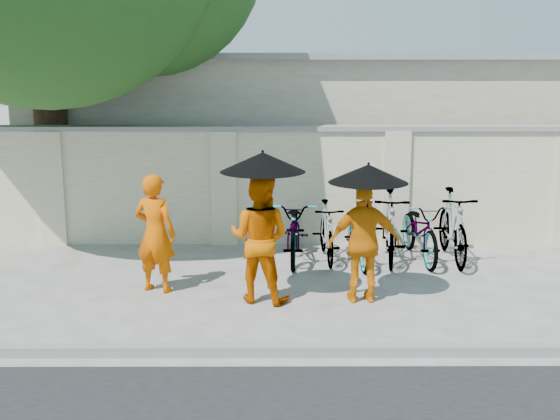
{
  "coord_description": "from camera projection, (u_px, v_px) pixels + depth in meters",
  "views": [
    {
      "loc": [
        -0.07,
        -8.95,
        3.23
      ],
      "look_at": [
        -0.03,
        0.84,
        1.1
      ],
      "focal_mm": 45.0,
      "sensor_mm": 36.0,
      "label": 1
    }
  ],
  "objects": [
    {
      "name": "bike_1",
      "position": [
        327.0,
        232.0,
        11.32
      ],
      "size": [
        0.52,
        1.61,
        0.96
      ],
      "primitive_type": "imported",
      "rotation": [
        0.0,
        0.0,
        0.05
      ],
      "color": "gray",
      "rests_on": "ground"
    },
    {
      "name": "bike_2",
      "position": [
        359.0,
        236.0,
        11.18
      ],
      "size": [
        0.7,
        1.73,
        0.89
      ],
      "primitive_type": "imported",
      "rotation": [
        0.0,
        0.0,
        0.07
      ],
      "color": "gray",
      "rests_on": "ground"
    },
    {
      "name": "compound_wall",
      "position": [
        338.0,
        187.0,
        12.35
      ],
      "size": [
        20.0,
        0.3,
        2.0
      ],
      "primitive_type": "cube",
      "color": "beige",
      "rests_on": "ground"
    },
    {
      "name": "parasol_right",
      "position": [
        368.0,
        174.0,
        9.07
      ],
      "size": [
        1.05,
        1.05,
        0.96
      ],
      "color": "black",
      "rests_on": "ground"
    },
    {
      "name": "bike_3",
      "position": [
        390.0,
        227.0,
        11.28
      ],
      "size": [
        0.75,
        1.95,
        1.14
      ],
      "primitive_type": "imported",
      "rotation": [
        0.0,
        0.0,
        -0.11
      ],
      "color": "gray",
      "rests_on": "ground"
    },
    {
      "name": "ground",
      "position": [
        283.0,
        303.0,
        9.44
      ],
      "size": [
        80.0,
        80.0,
        0.0
      ],
      "primitive_type": "plane",
      "color": "#A6A4A1"
    },
    {
      "name": "monk_left",
      "position": [
        155.0,
        233.0,
        9.77
      ],
      "size": [
        0.71,
        0.59,
        1.68
      ],
      "primitive_type": "imported",
      "rotation": [
        0.0,
        0.0,
        2.79
      ],
      "color": "#DC5500",
      "rests_on": "ground"
    },
    {
      "name": "monk_right",
      "position": [
        364.0,
        243.0,
        9.34
      ],
      "size": [
        0.98,
        0.46,
        1.63
      ],
      "primitive_type": "imported",
      "rotation": [
        0.0,
        0.0,
        3.2
      ],
      "color": "orange",
      "rests_on": "ground"
    },
    {
      "name": "kerb",
      "position": [
        284.0,
        350.0,
        7.76
      ],
      "size": [
        40.0,
        0.16,
        0.12
      ],
      "primitive_type": "cube",
      "color": "gray",
      "rests_on": "ground"
    },
    {
      "name": "building_behind",
      "position": [
        368.0,
        131.0,
        15.94
      ],
      "size": [
        14.0,
        6.0,
        3.2
      ],
      "primitive_type": "cube",
      "color": "beige",
      "rests_on": "ground"
    },
    {
      "name": "bike_5",
      "position": [
        453.0,
        226.0,
        11.3
      ],
      "size": [
        0.58,
        1.93,
        1.15
      ],
      "primitive_type": "imported",
      "rotation": [
        0.0,
        0.0,
        -0.02
      ],
      "color": "gray",
      "rests_on": "ground"
    },
    {
      "name": "parasol_center",
      "position": [
        263.0,
        162.0,
        9.07
      ],
      "size": [
        1.12,
        1.12,
        1.05
      ],
      "color": "black",
      "rests_on": "ground"
    },
    {
      "name": "bike_0",
      "position": [
        295.0,
        229.0,
        11.35
      ],
      "size": [
        0.77,
        1.98,
        1.02
      ],
      "primitive_type": "imported",
      "rotation": [
        0.0,
        0.0,
        -0.05
      ],
      "color": "gray",
      "rests_on": "ground"
    },
    {
      "name": "bike_4",
      "position": [
        420.0,
        230.0,
        11.36
      ],
      "size": [
        0.82,
        1.94,
        0.99
      ],
      "primitive_type": "imported",
      "rotation": [
        0.0,
        0.0,
        0.09
      ],
      "color": "gray",
      "rests_on": "ground"
    },
    {
      "name": "monk_center",
      "position": [
        260.0,
        238.0,
        9.36
      ],
      "size": [
        1.01,
        0.9,
        1.74
      ],
      "primitive_type": "imported",
      "rotation": [
        0.0,
        0.0,
        2.82
      ],
      "color": "#CE5700",
      "rests_on": "ground"
    }
  ]
}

